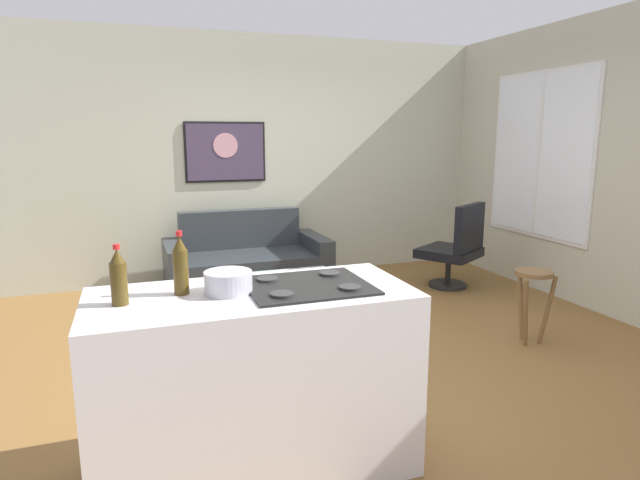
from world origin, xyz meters
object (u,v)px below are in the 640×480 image
Objects in this scene: bar_stool at (533,289)px; wall_painting at (226,152)px; armchair at (456,248)px; coffee_table at (285,280)px; soda_bottle at (119,278)px; soda_bottle_2 at (181,266)px; mixing_bowl at (228,283)px; couch at (247,265)px.

bar_stool is 3.58m from wall_painting.
coffee_table is at bearing -170.59° from armchair.
soda_bottle_2 is at bearing 15.71° from soda_bottle.
armchair is 1.56× the size of bar_stool.
mixing_bowl is 0.25× the size of wall_painting.
mixing_bowl is at bearing -139.78° from armchair.
armchair is at bearing -17.35° from couch.
armchair is 3.47× the size of soda_bottle.
couch is at bearing 98.51° from coffee_table.
wall_painting is at bearing 73.52° from soda_bottle.
couch is 2.31m from armchair.
bar_stool is at bearing 16.41° from soda_bottle_2.
mixing_bowl is (-2.59, -0.88, 0.53)m from bar_stool.
couch is 6.33× the size of soda_bottle.
bar_stool is at bearing -101.56° from armchair.
soda_bottle reaches higher than mixing_bowl.
coffee_table is 3.41× the size of soda_bottle.
mixing_bowl reaches higher than armchair.
coffee_table is 1.94m from wall_painting.
armchair is 4.16× the size of mixing_bowl.
mixing_bowl reaches higher than bar_stool.
couch is 2.85× the size of bar_stool.
couch is 1.82× the size of armchair.
wall_painting is at bearing 100.50° from couch.
armchair is at bearing -28.14° from wall_painting.
soda_bottle is at bearing -122.23° from coffee_table.
bar_stool is 2.79m from mixing_bowl.
mixing_bowl is (0.21, -0.06, -0.09)m from soda_bottle_2.
bar_stool is (1.72, -1.24, 0.09)m from coffee_table.
mixing_bowl is at bearing -99.45° from wall_painting.
bar_stool is 3.26m from soda_bottle.
wall_painting is (-1.97, 2.81, 1.03)m from bar_stool.
couch is 3.31m from mixing_bowl.
wall_painting is at bearing 99.20° from coffee_table.
soda_bottle is 1.20× the size of mixing_bowl.
mixing_bowl is at bearing -112.24° from coffee_table.
coffee_table is 2.44m from soda_bottle_2.
soda_bottle_2 is at bearing 165.02° from mixing_bowl.
soda_bottle_2 is at bearing -102.80° from wall_painting.
mixing_bowl is (-0.87, -2.12, 0.62)m from coffee_table.
armchair reaches higher than couch.
wall_painting is (-0.10, 0.54, 1.21)m from couch.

